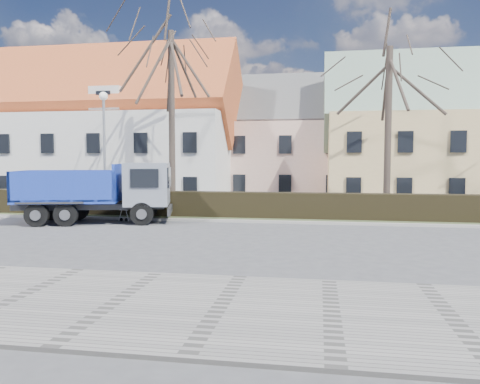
% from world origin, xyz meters
% --- Properties ---
extents(ground, '(120.00, 120.00, 0.00)m').
position_xyz_m(ground, '(0.00, 0.00, 0.00)').
color(ground, '#444446').
extents(sidewalk_near, '(80.00, 5.00, 0.08)m').
position_xyz_m(sidewalk_near, '(0.00, -8.50, 0.04)').
color(sidewalk_near, gray).
rests_on(sidewalk_near, ground).
extents(curb_far, '(80.00, 0.30, 0.12)m').
position_xyz_m(curb_far, '(0.00, 4.60, 0.06)').
color(curb_far, gray).
rests_on(curb_far, ground).
extents(grass_strip, '(80.00, 3.00, 0.10)m').
position_xyz_m(grass_strip, '(0.00, 6.20, 0.05)').
color(grass_strip, '#384325').
rests_on(grass_strip, ground).
extents(hedge, '(60.00, 0.90, 1.30)m').
position_xyz_m(hedge, '(0.00, 6.00, 0.65)').
color(hedge, black).
rests_on(hedge, ground).
extents(building_white, '(26.80, 10.80, 9.50)m').
position_xyz_m(building_white, '(-13.00, 16.00, 4.75)').
color(building_white, silver).
rests_on(building_white, ground).
extents(building_pink, '(10.80, 8.80, 8.00)m').
position_xyz_m(building_pink, '(4.00, 20.00, 4.00)').
color(building_pink, beige).
rests_on(building_pink, ground).
extents(building_yellow, '(18.80, 10.80, 8.50)m').
position_xyz_m(building_yellow, '(16.00, 17.00, 4.25)').
color(building_yellow, '#D9B777').
rests_on(building_yellow, ground).
extents(tree_1, '(9.20, 9.20, 12.65)m').
position_xyz_m(tree_1, '(-2.00, 8.50, 6.33)').
color(tree_1, '#362C25').
rests_on(tree_1, ground).
extents(tree_2, '(8.00, 8.00, 11.00)m').
position_xyz_m(tree_2, '(10.00, 8.50, 5.50)').
color(tree_2, '#362C25').
rests_on(tree_2, ground).
extents(dump_truck, '(7.93, 4.63, 2.99)m').
position_xyz_m(dump_truck, '(-4.43, 3.26, 1.49)').
color(dump_truck, '#162E98').
rests_on(dump_truck, ground).
extents(streetlight, '(0.54, 0.54, 6.87)m').
position_xyz_m(streetlight, '(-5.45, 7.00, 3.43)').
color(streetlight, '#9C9DA0').
rests_on(streetlight, ground).
extents(cart_frame, '(0.78, 0.55, 0.64)m').
position_xyz_m(cart_frame, '(-3.27, 4.09, 0.32)').
color(cart_frame, silver).
rests_on(cart_frame, ground).
extents(parked_car_a, '(3.68, 2.25, 1.17)m').
position_xyz_m(parked_car_a, '(-9.14, 10.17, 0.59)').
color(parked_car_a, '#23222A').
rests_on(parked_car_a, ground).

